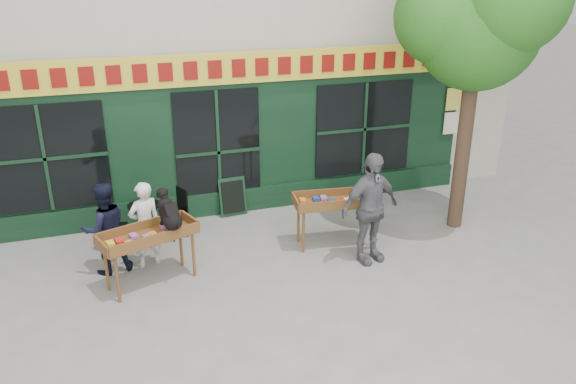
% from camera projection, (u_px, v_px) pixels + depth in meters
% --- Properties ---
extents(ground, '(80.00, 80.00, 0.00)m').
position_uv_depth(ground, '(250.00, 265.00, 9.69)').
color(ground, slate).
rests_on(ground, ground).
extents(street_tree, '(3.05, 2.90, 5.60)m').
position_uv_depth(street_tree, '(480.00, 9.00, 9.75)').
color(street_tree, '#382619').
rests_on(street_tree, ground).
extents(book_cart_center, '(1.62, 1.08, 0.99)m').
position_uv_depth(book_cart_center, '(149.00, 237.00, 8.85)').
color(book_cart_center, brown).
rests_on(book_cart_center, ground).
extents(dog, '(0.52, 0.68, 0.60)m').
position_uv_depth(dog, '(169.00, 209.00, 8.74)').
color(dog, black).
rests_on(dog, book_cart_center).
extents(woman, '(0.64, 0.53, 1.52)m').
position_uv_depth(woman, '(145.00, 224.00, 9.45)').
color(woman, white).
rests_on(woman, ground).
extents(book_cart_right, '(1.57, 0.81, 0.99)m').
position_uv_depth(book_cart_right, '(336.00, 203.00, 10.15)').
color(book_cart_right, brown).
rests_on(book_cart_right, ground).
extents(man_right, '(1.23, 0.71, 1.96)m').
position_uv_depth(man_right, '(370.00, 208.00, 9.52)').
color(man_right, '#56565B').
rests_on(man_right, ground).
extents(bistro_table, '(0.60, 0.60, 0.76)m').
position_uv_depth(bistro_table, '(145.00, 216.00, 10.31)').
color(bistro_table, black).
rests_on(bistro_table, ground).
extents(bistro_chair_left, '(0.47, 0.47, 0.95)m').
position_uv_depth(bistro_chair_left, '(109.00, 221.00, 10.06)').
color(bistro_chair_left, black).
rests_on(bistro_chair_left, ground).
extents(bistro_chair_right, '(0.48, 0.47, 0.95)m').
position_uv_depth(bistro_chair_right, '(179.00, 209.00, 10.57)').
color(bistro_chair_right, black).
rests_on(bistro_chair_right, ground).
extents(potted_plant, '(0.16, 0.12, 0.29)m').
position_uv_depth(potted_plant, '(143.00, 197.00, 10.18)').
color(potted_plant, gray).
rests_on(potted_plant, bistro_table).
extents(man_left, '(0.88, 0.76, 1.58)m').
position_uv_depth(man_left, '(105.00, 229.00, 9.22)').
color(man_left, black).
rests_on(man_left, ground).
extents(chalkboard, '(0.57, 0.23, 0.79)m').
position_uv_depth(chalkboard, '(233.00, 197.00, 11.53)').
color(chalkboard, black).
rests_on(chalkboard, ground).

